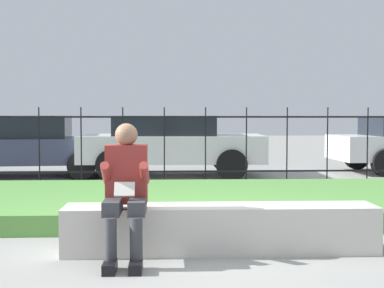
# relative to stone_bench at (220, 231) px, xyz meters

# --- Properties ---
(ground_plane) EXTENTS (60.00, 60.00, 0.00)m
(ground_plane) POSITION_rel_stone_bench_xyz_m (-0.21, 0.00, -0.20)
(ground_plane) COLOR gray
(stone_bench) EXTENTS (3.02, 0.47, 0.46)m
(stone_bench) POSITION_rel_stone_bench_xyz_m (0.00, 0.00, 0.00)
(stone_bench) COLOR beige
(stone_bench) RESTS_ON ground_plane
(person_seated_reader) EXTENTS (0.42, 0.73, 1.26)m
(person_seated_reader) POSITION_rel_stone_bench_xyz_m (-0.89, -0.27, 0.48)
(person_seated_reader) COLOR black
(person_seated_reader) RESTS_ON ground_plane
(grass_berm) EXTENTS (9.60, 3.22, 0.24)m
(grass_berm) POSITION_rel_stone_bench_xyz_m (-0.21, 2.31, -0.08)
(grass_berm) COLOR #569342
(grass_berm) RESTS_ON ground_plane
(iron_fence) EXTENTS (7.60, 0.03, 1.48)m
(iron_fence) POSITION_rel_stone_bench_xyz_m (-0.21, 4.71, 0.58)
(iron_fence) COLOR black
(iron_fence) RESTS_ON ground_plane
(car_parked_left) EXTENTS (4.66, 2.18, 1.32)m
(car_parked_left) POSITION_rel_stone_bench_xyz_m (-3.83, 6.69, 0.50)
(car_parked_left) COLOR #383D56
(car_parked_left) RESTS_ON ground_plane
(car_parked_center) EXTENTS (4.00, 2.06, 1.32)m
(car_parked_center) POSITION_rel_stone_bench_xyz_m (-0.46, 6.61, 0.51)
(car_parked_center) COLOR silver
(car_parked_center) RESTS_ON ground_plane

